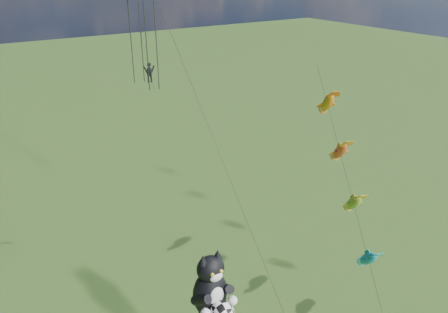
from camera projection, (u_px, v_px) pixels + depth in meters
cat_kite_rig at (212, 292)px, 24.32m from camera, size 2.69×4.07×10.94m
fish_windsock_rig at (347, 177)px, 34.66m from camera, size 5.33×15.13×17.01m
parafoil_rig at (150, 52)px, 34.58m from camera, size 4.63×17.13×27.84m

